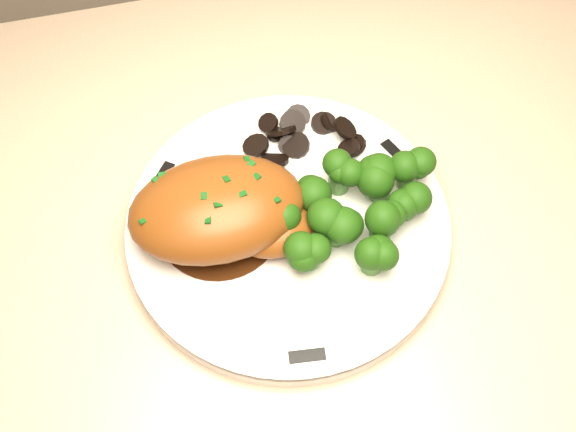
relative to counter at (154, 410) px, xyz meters
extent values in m
cube|color=brown|center=(0.00, 0.00, -0.02)|extent=(2.18, 0.71, 0.94)
cube|color=#CCB193|center=(0.00, 0.00, 0.47)|extent=(2.25, 0.74, 0.03)
cylinder|color=white|center=(0.20, -0.02, 0.49)|extent=(0.35, 0.35, 0.02)
cube|color=black|center=(0.31, 0.03, 0.50)|extent=(0.02, 0.03, 0.00)
cube|color=black|center=(0.10, 0.05, 0.50)|extent=(0.03, 0.03, 0.00)
cube|color=black|center=(0.18, -0.14, 0.50)|extent=(0.03, 0.01, 0.00)
cylinder|color=#341909|center=(0.14, -0.01, 0.50)|extent=(0.11, 0.11, 0.00)
ellipsoid|color=brown|center=(0.14, -0.01, 0.53)|extent=(0.15, 0.10, 0.06)
ellipsoid|color=brown|center=(0.18, -0.03, 0.52)|extent=(0.07, 0.05, 0.03)
cube|color=#0E4311|center=(0.09, 0.00, 0.55)|extent=(0.01, 0.00, 0.00)
cube|color=#0E4311|center=(0.11, 0.00, 0.56)|extent=(0.01, 0.00, 0.00)
cube|color=#0E4311|center=(0.13, 0.00, 0.56)|extent=(0.01, 0.00, 0.00)
cube|color=#0E4311|center=(0.15, -0.01, 0.56)|extent=(0.01, 0.00, 0.00)
cube|color=#0E4311|center=(0.16, -0.01, 0.56)|extent=(0.01, 0.00, 0.00)
cube|color=#0E4311|center=(0.18, -0.01, 0.55)|extent=(0.01, 0.00, 0.00)
cylinder|color=black|center=(0.27, 0.06, 0.50)|extent=(0.02, 0.02, 0.01)
cylinder|color=black|center=(0.27, 0.07, 0.51)|extent=(0.02, 0.02, 0.01)
cylinder|color=black|center=(0.26, 0.08, 0.51)|extent=(0.03, 0.03, 0.01)
cylinder|color=black|center=(0.24, 0.09, 0.50)|extent=(0.02, 0.02, 0.01)
cylinder|color=black|center=(0.23, 0.09, 0.51)|extent=(0.02, 0.02, 0.01)
cylinder|color=black|center=(0.21, 0.08, 0.51)|extent=(0.03, 0.03, 0.02)
cylinder|color=black|center=(0.20, 0.07, 0.50)|extent=(0.03, 0.03, 0.01)
cylinder|color=black|center=(0.20, 0.06, 0.51)|extent=(0.02, 0.02, 0.00)
cylinder|color=black|center=(0.20, 0.05, 0.51)|extent=(0.03, 0.03, 0.01)
cylinder|color=black|center=(0.21, 0.04, 0.50)|extent=(0.03, 0.03, 0.02)
cylinder|color=black|center=(0.23, 0.04, 0.51)|extent=(0.03, 0.03, 0.01)
cylinder|color=black|center=(0.24, 0.04, 0.51)|extent=(0.03, 0.03, 0.02)
cylinder|color=black|center=(0.26, 0.04, 0.50)|extent=(0.04, 0.04, 0.01)
cylinder|color=black|center=(0.27, 0.05, 0.51)|extent=(0.04, 0.04, 0.01)
cylinder|color=#4B8136|center=(0.22, -0.01, 0.51)|extent=(0.02, 0.02, 0.03)
sphere|color=black|center=(0.22, -0.01, 0.53)|extent=(0.03, 0.03, 0.03)
cylinder|color=#4B8136|center=(0.25, 0.00, 0.51)|extent=(0.02, 0.02, 0.03)
sphere|color=black|center=(0.25, 0.00, 0.53)|extent=(0.03, 0.03, 0.03)
cylinder|color=#4B8136|center=(0.28, -0.01, 0.51)|extent=(0.02, 0.02, 0.03)
sphere|color=black|center=(0.28, -0.01, 0.53)|extent=(0.03, 0.03, 0.03)
cylinder|color=#4B8136|center=(0.23, -0.05, 0.51)|extent=(0.02, 0.02, 0.03)
sphere|color=black|center=(0.23, -0.05, 0.53)|extent=(0.03, 0.03, 0.03)
cylinder|color=#4B8136|center=(0.27, -0.05, 0.51)|extent=(0.02, 0.02, 0.03)
sphere|color=black|center=(0.27, -0.05, 0.53)|extent=(0.03, 0.03, 0.03)
cylinder|color=#4B8136|center=(0.30, -0.03, 0.51)|extent=(0.02, 0.02, 0.03)
sphere|color=black|center=(0.30, -0.03, 0.53)|extent=(0.03, 0.03, 0.03)
cylinder|color=#4B8136|center=(0.20, -0.06, 0.51)|extent=(0.02, 0.02, 0.03)
sphere|color=black|center=(0.20, -0.06, 0.53)|extent=(0.03, 0.03, 0.03)
cylinder|color=#4B8136|center=(0.25, -0.08, 0.51)|extent=(0.02, 0.02, 0.03)
sphere|color=black|center=(0.25, -0.08, 0.53)|extent=(0.03, 0.03, 0.03)
cylinder|color=#4B8136|center=(0.19, -0.03, 0.51)|extent=(0.02, 0.02, 0.03)
sphere|color=black|center=(0.19, -0.03, 0.53)|extent=(0.03, 0.03, 0.03)
cylinder|color=#4B8136|center=(0.31, -0.01, 0.51)|extent=(0.02, 0.02, 0.03)
sphere|color=black|center=(0.31, -0.01, 0.53)|extent=(0.03, 0.03, 0.03)
camera|label=1|loc=(0.12, -0.33, 1.05)|focal=45.00mm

